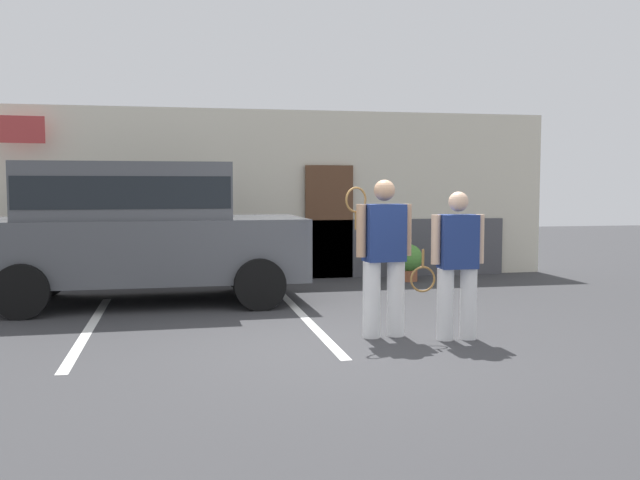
{
  "coord_description": "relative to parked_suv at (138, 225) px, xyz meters",
  "views": [
    {
      "loc": [
        -1.9,
        -7.36,
        1.72
      ],
      "look_at": [
        -0.16,
        1.2,
        1.05
      ],
      "focal_mm": 39.69,
      "sensor_mm": 36.0,
      "label": 1
    }
  ],
  "objects": [
    {
      "name": "parked_suv",
      "position": [
        0.0,
        0.0,
        0.0
      ],
      "size": [
        4.63,
        2.22,
        2.05
      ],
      "rotation": [
        0.0,
        0.0,
        0.02
      ],
      "color": "#4C4F54",
      "rests_on": "ground_plane"
    },
    {
      "name": "parking_stripe_1",
      "position": [
        2.18,
        -1.76,
        -1.14
      ],
      "size": [
        0.12,
        4.4,
        0.01
      ],
      "primitive_type": "cube",
      "color": "silver",
      "rests_on": "ground_plane"
    },
    {
      "name": "potted_plant_by_porch",
      "position": [
        4.66,
        1.51,
        -0.77
      ],
      "size": [
        0.51,
        0.51,
        0.67
      ],
      "color": "#9E5638",
      "rests_on": "ground_plane"
    },
    {
      "name": "tennis_player_woman",
      "position": [
        3.61,
        -3.25,
        -0.29
      ],
      "size": [
        0.88,
        0.26,
        1.66
      ],
      "rotation": [
        0.0,
        0.0,
        3.13
      ],
      "color": "white",
      "rests_on": "ground_plane"
    },
    {
      "name": "flag_pole",
      "position": [
        -2.16,
        1.95,
        0.89
      ],
      "size": [
        0.8,
        0.1,
        2.93
      ],
      "color": "silver",
      "rests_on": "ground_plane"
    },
    {
      "name": "ground_plane",
      "position": [
        2.45,
        -3.26,
        -1.15
      ],
      "size": [
        40.0,
        40.0,
        0.0
      ],
      "primitive_type": "plane",
      "color": "#38383A"
    },
    {
      "name": "parking_stripe_0",
      "position": [
        -0.5,
        -1.76,
        -1.14
      ],
      "size": [
        0.12,
        4.4,
        0.01
      ],
      "primitive_type": "cube",
      "color": "silver",
      "rests_on": "ground_plane"
    },
    {
      "name": "tennis_player_man",
      "position": [
        2.85,
        -2.95,
        -0.21
      ],
      "size": [
        0.8,
        0.32,
        1.79
      ],
      "rotation": [
        0.0,
        0.0,
        3.24
      ],
      "color": "white",
      "rests_on": "ground_plane"
    },
    {
      "name": "house_frontage",
      "position": [
        2.46,
        2.42,
        0.31
      ],
      "size": [
        10.37,
        0.4,
        3.11
      ],
      "color": "beige",
      "rests_on": "ground_plane"
    }
  ]
}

